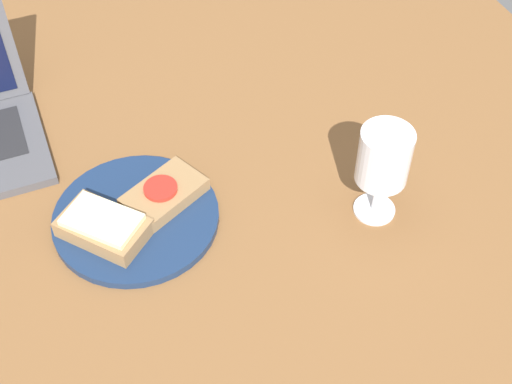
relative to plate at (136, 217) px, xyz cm
name	(u,v)px	position (x,y,z in cm)	size (l,w,h in cm)	color
wooden_table	(206,216)	(9.78, -1.70, -2.10)	(140.00, 140.00, 3.00)	brown
plate	(136,217)	(0.00, 0.00, 0.00)	(23.60, 23.60, 1.20)	navy
sandwich_with_tomato	(164,193)	(4.74, 1.33, 1.75)	(13.41, 11.39, 2.69)	#937047
sandwich_with_cheese	(103,224)	(-4.77, -1.33, 2.23)	(13.23, 13.74, 3.46)	#937047
wine_glass	(384,159)	(32.30, -11.01, 9.92)	(7.21, 7.21, 15.14)	white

